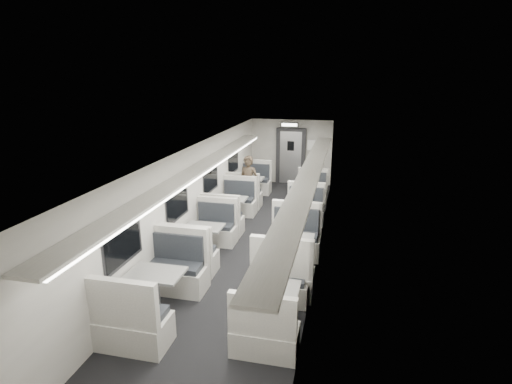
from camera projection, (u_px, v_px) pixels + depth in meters
The scene contains 19 objects.
room at pixel (255, 199), 9.28m from camera, with size 3.24×12.24×2.64m.
booth_left_a at pixel (250, 188), 13.13m from camera, with size 1.05×2.13×1.14m.
booth_left_b at pixel (231, 210), 11.04m from camera, with size 1.03×2.09×1.12m.
booth_left_c at pixel (204, 241), 9.03m from camera, with size 1.03×2.08×1.11m.
booth_left_d at pixel (157, 293), 6.81m from camera, with size 1.13×2.29×1.22m.
booth_right_a at pixel (310, 197), 12.31m from camera, with size 0.98×1.98×1.06m.
booth_right_b at pixel (302, 220), 10.31m from camera, with size 1.04×2.12×1.13m.
booth_right_c at pixel (290, 255), 8.23m from camera, with size 1.14×2.31×1.24m.
booth_right_d at pixel (274, 304), 6.57m from camera, with size 0.99×2.00×1.07m.
passenger at pixel (248, 184), 11.90m from camera, with size 0.62×0.41×1.69m, color black.
window_a at pixel (233, 160), 12.73m from camera, with size 0.02×1.18×0.84m, color black.
window_b at pixel (211, 177), 10.67m from camera, with size 0.02×1.18×0.84m, color black.
window_c at pixel (177, 202), 8.62m from camera, with size 0.02×1.18×0.84m, color black.
window_d at pixel (123, 242), 6.56m from camera, with size 0.02×1.18×0.84m, color black.
luggage_rack_left at pixel (198, 169), 9.06m from camera, with size 0.46×10.40×0.09m.
luggage_rack_right at pixel (308, 175), 8.53m from camera, with size 0.46×10.40×0.09m.
vestibule_door at pixel (291, 157), 14.87m from camera, with size 1.10×0.13×2.10m.
exit_sign at pixel (290, 125), 14.06m from camera, with size 0.62×0.12×0.16m.
wall_notice at pixel (311, 145), 14.56m from camera, with size 0.32×0.02×0.40m, color white.
Camera 1 is at (2.00, -8.62, 4.00)m, focal length 28.00 mm.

